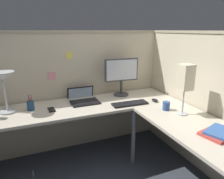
{
  "coord_description": "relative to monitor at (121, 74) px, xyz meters",
  "views": [
    {
      "loc": [
        -0.94,
        -1.81,
        1.59
      ],
      "look_at": [
        -0.09,
        0.24,
        0.95
      ],
      "focal_mm": 33.29,
      "sensor_mm": 36.0,
      "label": 1
    }
  ],
  "objects": [
    {
      "name": "coffee_mug",
      "position": [
        0.23,
        -0.69,
        -0.25
      ],
      "size": [
        0.08,
        0.08,
        0.1
      ],
      "primitive_type": "cylinder",
      "color": "#2D4C8C",
      "rests_on": "desk"
    },
    {
      "name": "cubicle_wall_right",
      "position": [
        0.65,
        -0.9,
        -0.23
      ],
      "size": [
        0.12,
        2.37,
        1.58
      ],
      "color": "beige",
      "rests_on": "ground"
    },
    {
      "name": "cell_phone",
      "position": [
        -0.95,
        -0.2,
        -0.29
      ],
      "size": [
        0.08,
        0.15,
        0.01
      ],
      "primitive_type": "cube",
      "rotation": [
        0.0,
        0.0,
        0.06
      ],
      "color": "black",
      "rests_on": "desk"
    },
    {
      "name": "ground_plane",
      "position": [
        -0.22,
        -0.64,
        -1.02
      ],
      "size": [
        6.8,
        6.8,
        0.0
      ],
      "primitive_type": "plane",
      "color": "#383D47"
    },
    {
      "name": "laptop",
      "position": [
        -0.54,
        -0.02,
        -0.27
      ],
      "size": [
        0.34,
        0.38,
        0.22
      ],
      "color": "black",
      "rests_on": "desk"
    },
    {
      "name": "desk_lamp_paper",
      "position": [
        0.31,
        -0.85,
        0.09
      ],
      "size": [
        0.13,
        0.13,
        0.53
      ],
      "color": "#B7BABF",
      "rests_on": "desk"
    },
    {
      "name": "book_stack",
      "position": [
        0.29,
        -1.33,
        -0.27
      ],
      "size": [
        0.33,
        0.27,
        0.04
      ],
      "color": "#BF3F38",
      "rests_on": "desk"
    },
    {
      "name": "desk",
      "position": [
        -0.36,
        -0.69,
        -0.39
      ],
      "size": [
        2.35,
        2.15,
        0.73
      ],
      "color": "beige",
      "rests_on": "ground"
    },
    {
      "name": "computer_mouse",
      "position": [
        0.27,
        -0.4,
        -0.28
      ],
      "size": [
        0.06,
        0.1,
        0.03
      ],
      "primitive_type": "ellipsoid",
      "color": "black",
      "rests_on": "desk"
    },
    {
      "name": "cubicle_wall_back",
      "position": [
        -0.58,
        0.23,
        -0.23
      ],
      "size": [
        2.57,
        0.12,
        1.58
      ],
      "color": "beige",
      "rests_on": "ground"
    },
    {
      "name": "pinned_note_leftmost",
      "position": [
        -0.64,
        0.18,
        0.26
      ],
      "size": [
        0.07,
        0.0,
        0.08
      ],
      "primitive_type": "cube",
      "color": "#EAD84C"
    },
    {
      "name": "pinned_note_middle",
      "position": [
        -0.88,
        0.18,
        0.01
      ],
      "size": [
        0.1,
        0.0,
        0.09
      ],
      "primitive_type": "cube",
      "color": "pink"
    },
    {
      "name": "desk_lamp_dome",
      "position": [
        -1.39,
        -0.09,
        0.07
      ],
      "size": [
        0.24,
        0.24,
        0.44
      ],
      "color": "#B7BABF",
      "rests_on": "desk"
    },
    {
      "name": "monitor",
      "position": [
        0.0,
        0.0,
        0.0
      ],
      "size": [
        0.46,
        0.2,
        0.5
      ],
      "color": "#38383D",
      "rests_on": "desk"
    },
    {
      "name": "pen_cup",
      "position": [
        -1.16,
        -0.11,
        -0.24
      ],
      "size": [
        0.08,
        0.08,
        0.18
      ],
      "color": "navy",
      "rests_on": "desk"
    },
    {
      "name": "keyboard",
      "position": [
        -0.06,
        -0.38,
        -0.28
      ],
      "size": [
        0.43,
        0.15,
        0.02
      ],
      "primitive_type": "cube",
      "rotation": [
        0.0,
        0.0,
        -0.03
      ],
      "color": "black",
      "rests_on": "desk"
    }
  ]
}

